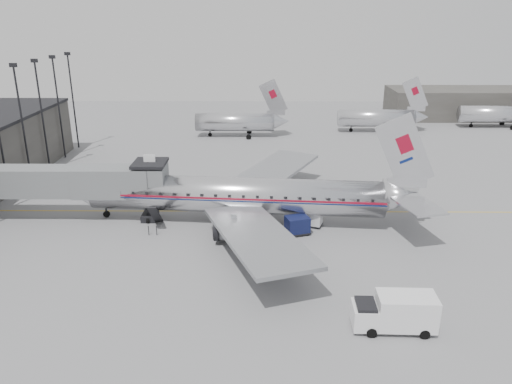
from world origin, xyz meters
TOP-DOWN VIEW (x-y plane):
  - ground at (0.00, 0.00)m, footprint 160.00×160.00m
  - hangar at (45.00, 60.00)m, footprint 30.00×12.00m
  - apron_line at (3.00, 6.00)m, footprint 60.00×0.15m
  - jet_bridge at (-16.66, 3.67)m, footprint 21.00×6.20m
  - floodlight_masts at (-27.50, 13.00)m, footprint 0.90×42.25m
  - distant_aircraft_near at (-1.79, 42.00)m, footprint 16.39×3.20m
  - distant_aircraft_mid at (24.21, 46.00)m, footprint 16.39×3.20m
  - distant_aircraft_far at (48.21, 50.00)m, footprint 16.39×3.20m
  - airliner at (0.76, 2.94)m, footprint 38.18×35.26m
  - service_van at (11.94, -16.00)m, footprint 5.78×2.43m
  - baggage_cart_navy at (6.26, 0.01)m, footprint 2.77×2.41m
  - baggage_cart_white at (8.00, 2.00)m, footprint 2.34×2.07m
  - ramp_worker at (-1.38, 3.00)m, footprint 0.70×0.47m

SIDE VIEW (x-z plane):
  - ground at x=0.00m, z-range 0.00..0.00m
  - apron_line at x=3.00m, z-range 0.00..0.01m
  - baggage_cart_white at x=8.00m, z-range 0.05..1.58m
  - ramp_worker at x=-1.38m, z-range 0.00..1.89m
  - baggage_cart_navy at x=6.26m, z-range 0.06..1.89m
  - service_van at x=11.94m, z-range 0.07..2.75m
  - distant_aircraft_near at x=-1.79m, z-range -2.40..7.86m
  - distant_aircraft_mid at x=24.21m, z-range -2.40..7.86m
  - distant_aircraft_far at x=48.21m, z-range -2.40..7.86m
  - hangar at x=45.00m, z-range 0.00..6.00m
  - airliner at x=0.76m, z-range -3.00..9.07m
  - jet_bridge at x=-16.66m, z-range 0.63..7.73m
  - floodlight_masts at x=-27.50m, z-range 0.74..15.99m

